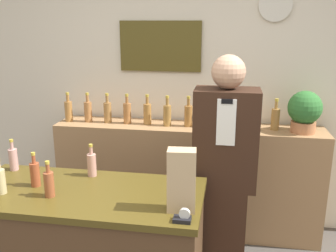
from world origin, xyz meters
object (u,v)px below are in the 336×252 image
potted_plant (305,111)px  paper_bag (182,181)px  shopkeeper (224,178)px  tape_dispenser (183,217)px

potted_plant → paper_bag: potted_plant is taller
potted_plant → shopkeeper: bearing=-132.1°
paper_bag → tape_dispenser: (0.02, -0.11, -0.15)m
shopkeeper → potted_plant: shopkeeper is taller
tape_dispenser → paper_bag: bearing=101.9°
paper_bag → tape_dispenser: size_ratio=3.77×
paper_bag → shopkeeper: bearing=71.4°
potted_plant → paper_bag: 1.55m
shopkeeper → potted_plant: 0.98m
tape_dispenser → shopkeeper: bearing=75.8°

